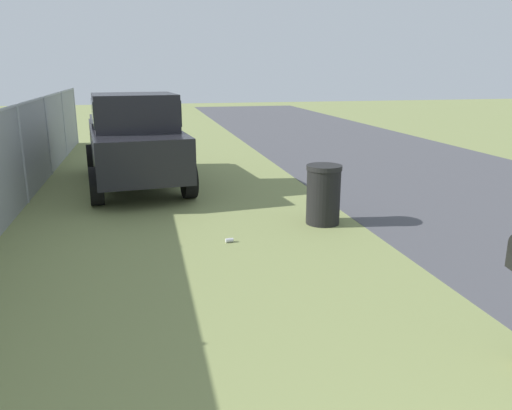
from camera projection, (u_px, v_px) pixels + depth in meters
pickup_truck at (134, 138)px, 11.22m from camera, size 4.96×2.50×2.09m
trash_bin at (323, 194)px, 8.62m from camera, size 0.61×0.61×1.02m
fence_section at (3, 164)px, 8.47m from camera, size 20.09×0.07×1.95m
litter_can_midfield_b at (229, 240)px, 7.78m from camera, size 0.08×0.13×0.07m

